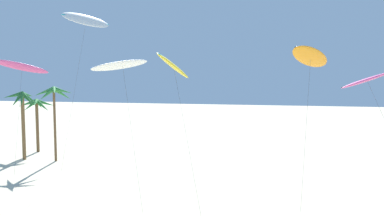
{
  "coord_description": "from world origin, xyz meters",
  "views": [
    {
      "loc": [
        4.89,
        2.35,
        9.57
      ],
      "look_at": [
        -0.57,
        23.52,
        7.95
      ],
      "focal_mm": 31.95,
      "sensor_mm": 36.0,
      "label": 1
    }
  ],
  "objects_px": {
    "flying_kite_1": "(22,67)",
    "flying_kite_4": "(123,65)",
    "flying_kite_6": "(367,80)",
    "flying_kite_8": "(86,20)",
    "flying_kite_2": "(174,67)",
    "flying_kite_5": "(311,57)",
    "palm_tree_0": "(36,108)",
    "palm_tree_2": "(23,105)",
    "palm_tree_1": "(54,96)"
  },
  "relations": [
    {
      "from": "flying_kite_2",
      "to": "flying_kite_6",
      "type": "height_order",
      "value": "flying_kite_2"
    },
    {
      "from": "flying_kite_1",
      "to": "flying_kite_6",
      "type": "distance_m",
      "value": 38.04
    },
    {
      "from": "flying_kite_6",
      "to": "flying_kite_8",
      "type": "xyz_separation_m",
      "value": [
        -28.6,
        -0.62,
        6.6
      ]
    },
    {
      "from": "flying_kite_1",
      "to": "flying_kite_2",
      "type": "xyz_separation_m",
      "value": [
        22.3,
        -9.82,
        -0.68
      ]
    },
    {
      "from": "flying_kite_2",
      "to": "flying_kite_6",
      "type": "xyz_separation_m",
      "value": [
        15.71,
        9.5,
        -0.96
      ]
    },
    {
      "from": "flying_kite_8",
      "to": "palm_tree_2",
      "type": "bearing_deg",
      "value": 171.68
    },
    {
      "from": "flying_kite_8",
      "to": "flying_kite_4",
      "type": "bearing_deg",
      "value": -43.76
    },
    {
      "from": "palm_tree_0",
      "to": "flying_kite_6",
      "type": "distance_m",
      "value": 40.67
    },
    {
      "from": "flying_kite_6",
      "to": "flying_kite_4",
      "type": "bearing_deg",
      "value": -158.0
    },
    {
      "from": "flying_kite_2",
      "to": "flying_kite_4",
      "type": "distance_m",
      "value": 5.02
    },
    {
      "from": "palm_tree_0",
      "to": "flying_kite_4",
      "type": "height_order",
      "value": "flying_kite_4"
    },
    {
      "from": "flying_kite_4",
      "to": "flying_kite_1",
      "type": "bearing_deg",
      "value": 153.66
    },
    {
      "from": "flying_kite_1",
      "to": "flying_kite_4",
      "type": "height_order",
      "value": "flying_kite_1"
    },
    {
      "from": "flying_kite_1",
      "to": "flying_kite_5",
      "type": "distance_m",
      "value": 33.17
    },
    {
      "from": "flying_kite_1",
      "to": "flying_kite_8",
      "type": "xyz_separation_m",
      "value": [
        9.41,
        -0.94,
        4.96
      ]
    },
    {
      "from": "palm_tree_2",
      "to": "flying_kite_4",
      "type": "height_order",
      "value": "flying_kite_4"
    },
    {
      "from": "palm_tree_0",
      "to": "flying_kite_8",
      "type": "xyz_separation_m",
      "value": [
        11.56,
        -5.82,
        10.33
      ]
    },
    {
      "from": "flying_kite_8",
      "to": "palm_tree_1",
      "type": "bearing_deg",
      "value": 163.79
    },
    {
      "from": "flying_kite_5",
      "to": "flying_kite_6",
      "type": "distance_m",
      "value": 8.53
    },
    {
      "from": "flying_kite_1",
      "to": "flying_kite_4",
      "type": "xyz_separation_m",
      "value": [
        17.43,
        -8.63,
        -0.42
      ]
    },
    {
      "from": "flying_kite_2",
      "to": "flying_kite_1",
      "type": "bearing_deg",
      "value": 156.23
    },
    {
      "from": "palm_tree_2",
      "to": "flying_kite_8",
      "type": "height_order",
      "value": "flying_kite_8"
    },
    {
      "from": "flying_kite_1",
      "to": "flying_kite_4",
      "type": "bearing_deg",
      "value": -26.34
    },
    {
      "from": "palm_tree_2",
      "to": "flying_kite_4",
      "type": "distance_m",
      "value": 20.61
    },
    {
      "from": "palm_tree_1",
      "to": "palm_tree_2",
      "type": "height_order",
      "value": "palm_tree_1"
    },
    {
      "from": "palm_tree_2",
      "to": "flying_kite_8",
      "type": "bearing_deg",
      "value": -8.32
    },
    {
      "from": "palm_tree_0",
      "to": "flying_kite_6",
      "type": "bearing_deg",
      "value": -7.37
    },
    {
      "from": "palm_tree_1",
      "to": "palm_tree_2",
      "type": "distance_m",
      "value": 4.54
    },
    {
      "from": "flying_kite_1",
      "to": "flying_kite_4",
      "type": "distance_m",
      "value": 19.46
    },
    {
      "from": "palm_tree_2",
      "to": "flying_kite_5",
      "type": "bearing_deg",
      "value": -12.15
    },
    {
      "from": "flying_kite_5",
      "to": "flying_kite_8",
      "type": "distance_m",
      "value": 24.28
    },
    {
      "from": "flying_kite_5",
      "to": "flying_kite_4",
      "type": "bearing_deg",
      "value": -172.33
    },
    {
      "from": "flying_kite_6",
      "to": "palm_tree_0",
      "type": "bearing_deg",
      "value": 172.63
    },
    {
      "from": "flying_kite_5",
      "to": "flying_kite_6",
      "type": "height_order",
      "value": "flying_kite_5"
    },
    {
      "from": "flying_kite_5",
      "to": "flying_kite_6",
      "type": "xyz_separation_m",
      "value": [
        5.5,
        6.28,
        -1.73
      ]
    },
    {
      "from": "flying_kite_4",
      "to": "flying_kite_6",
      "type": "distance_m",
      "value": 22.22
    },
    {
      "from": "palm_tree_1",
      "to": "flying_kite_2",
      "type": "relative_size",
      "value": 0.75
    },
    {
      "from": "flying_kite_1",
      "to": "flying_kite_6",
      "type": "height_order",
      "value": "flying_kite_1"
    },
    {
      "from": "flying_kite_2",
      "to": "flying_kite_5",
      "type": "xyz_separation_m",
      "value": [
        10.2,
        3.22,
        0.77
      ]
    },
    {
      "from": "flying_kite_4",
      "to": "flying_kite_5",
      "type": "height_order",
      "value": "flying_kite_5"
    },
    {
      "from": "palm_tree_2",
      "to": "flying_kite_8",
      "type": "xyz_separation_m",
      "value": [
        9.96,
        -1.46,
        9.59
      ]
    },
    {
      "from": "flying_kite_1",
      "to": "flying_kite_6",
      "type": "bearing_deg",
      "value": -0.48
    },
    {
      "from": "palm_tree_1",
      "to": "palm_tree_2",
      "type": "xyz_separation_m",
      "value": [
        -4.41,
        -0.16,
        -1.07
      ]
    },
    {
      "from": "flying_kite_1",
      "to": "flying_kite_2",
      "type": "distance_m",
      "value": 24.38
    },
    {
      "from": "flying_kite_2",
      "to": "flying_kite_8",
      "type": "height_order",
      "value": "flying_kite_8"
    },
    {
      "from": "palm_tree_0",
      "to": "flying_kite_6",
      "type": "xyz_separation_m",
      "value": [
        40.16,
        -5.19,
        3.74
      ]
    },
    {
      "from": "palm_tree_2",
      "to": "flying_kite_2",
      "type": "bearing_deg",
      "value": -24.34
    },
    {
      "from": "palm_tree_0",
      "to": "flying_kite_8",
      "type": "bearing_deg",
      "value": -26.72
    },
    {
      "from": "palm_tree_2",
      "to": "flying_kite_6",
      "type": "distance_m",
      "value": 38.68
    },
    {
      "from": "flying_kite_2",
      "to": "flying_kite_5",
      "type": "relative_size",
      "value": 0.95
    }
  ]
}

